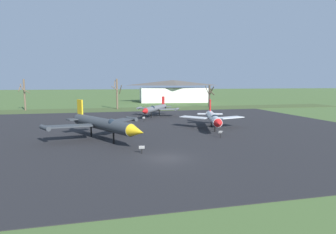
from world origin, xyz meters
TOP-DOWN VIEW (x-y plane):
  - ground_plane at (0.00, 0.00)m, footprint 600.00×600.00m
  - asphalt_apron at (0.00, 17.49)m, footprint 74.39×58.31m
  - grass_verge_strip at (0.00, 52.65)m, footprint 134.39×12.00m
  - jet_fighter_front_left at (11.19, 15.29)m, footprint 10.52×13.26m
  - info_placard_front_left at (9.45, 8.41)m, footprint 0.56×0.33m
  - jet_fighter_front_right at (-6.17, 10.20)m, footprint 12.85×15.10m
  - info_placard_front_right at (-2.20, 2.33)m, footprint 0.64×0.30m
  - jet_fighter_rear_center at (5.07, 33.97)m, footprint 9.62×12.15m
  - info_placard_rear_center at (1.53, 26.82)m, footprint 0.48×0.27m
  - bare_tree_far_left at (-26.89, 56.29)m, footprint 2.76×2.74m
  - bare_tree_left_of_center at (-2.15, 54.33)m, footprint 2.96×2.95m
  - bare_tree_center at (26.33, 55.52)m, footprint 2.78×2.73m
  - visitor_building at (20.98, 81.43)m, footprint 27.91×16.20m

SIDE VIEW (x-z plane):
  - ground_plane at x=0.00m, z-range 0.00..0.00m
  - asphalt_apron at x=0.00m, z-range 0.00..0.05m
  - grass_verge_strip at x=0.00m, z-range 0.00..0.06m
  - info_placard_front_right at x=-2.20m, z-range 0.13..1.04m
  - info_placard_rear_center at x=1.53m, z-range 0.11..1.10m
  - info_placard_front_left at x=9.45m, z-range 0.14..1.17m
  - jet_fighter_rear_center at x=5.07m, z-range -0.27..4.03m
  - jet_fighter_front_left at x=11.19m, z-range -0.34..4.22m
  - jet_fighter_front_right at x=-6.17m, z-range -0.31..4.80m
  - bare_tree_center at x=26.33m, z-range 0.38..7.20m
  - visitor_building at x=20.98m, z-range -0.14..8.43m
  - bare_tree_far_left at x=-26.89m, z-range 0.21..8.75m
  - bare_tree_left_of_center at x=-2.15m, z-range 0.28..8.94m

